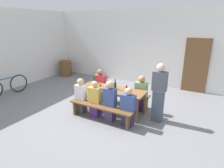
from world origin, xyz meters
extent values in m
plane|color=slate|center=(0.00, 0.00, 0.00)|extent=(24.00, 24.00, 0.00)
cube|color=silver|center=(0.00, 3.31, 1.60)|extent=(14.00, 0.20, 3.20)
cube|color=silver|center=(-4.81, 0.00, 1.60)|extent=(0.20, 7.01, 3.20)
cube|color=brown|center=(1.94, 3.17, 1.05)|extent=(0.90, 0.06, 2.10)
cube|color=brown|center=(0.00, 0.00, 0.72)|extent=(2.03, 0.71, 0.05)
cylinder|color=brown|center=(-0.93, -0.30, 0.35)|extent=(0.07, 0.07, 0.70)
cylinder|color=brown|center=(0.93, -0.30, 0.35)|extent=(0.07, 0.07, 0.70)
cylinder|color=brown|center=(-0.93, 0.30, 0.35)|extent=(0.07, 0.07, 0.70)
cylinder|color=brown|center=(0.93, 0.30, 0.35)|extent=(0.07, 0.07, 0.70)
cube|color=brown|center=(0.00, -0.66, 0.43)|extent=(1.93, 0.30, 0.04)
cube|color=brown|center=(-0.86, -0.66, 0.21)|extent=(0.06, 0.24, 0.41)
cube|color=brown|center=(0.86, -0.66, 0.21)|extent=(0.06, 0.24, 0.41)
cube|color=brown|center=(0.00, 0.66, 0.43)|extent=(1.93, 0.30, 0.04)
cube|color=brown|center=(-0.86, 0.66, 0.21)|extent=(0.06, 0.24, 0.41)
cube|color=brown|center=(0.86, 0.66, 0.21)|extent=(0.06, 0.24, 0.41)
cylinder|color=#143319|center=(-0.02, -0.18, 0.87)|extent=(0.07, 0.07, 0.24)
cylinder|color=#143319|center=(-0.02, -0.18, 1.03)|extent=(0.03, 0.03, 0.07)
cylinder|color=black|center=(-0.02, -0.18, 1.07)|extent=(0.03, 0.03, 0.01)
cylinder|color=#143319|center=(0.11, 0.00, 0.86)|extent=(0.08, 0.08, 0.21)
cylinder|color=#143319|center=(0.11, 0.00, 1.01)|extent=(0.03, 0.03, 0.10)
cylinder|color=black|center=(0.11, 0.00, 1.07)|extent=(0.03, 0.03, 0.01)
cylinder|color=#234C2D|center=(-0.81, 0.24, 0.86)|extent=(0.07, 0.07, 0.23)
cylinder|color=#234C2D|center=(-0.81, 0.24, 1.02)|extent=(0.02, 0.02, 0.09)
cylinder|color=black|center=(-0.81, 0.24, 1.08)|extent=(0.03, 0.03, 0.01)
cylinder|color=silver|center=(-0.28, -0.21, 0.75)|extent=(0.06, 0.06, 0.01)
cylinder|color=silver|center=(-0.28, -0.21, 0.80)|extent=(0.01, 0.01, 0.08)
cone|color=maroon|center=(-0.28, -0.21, 0.88)|extent=(0.07, 0.07, 0.07)
cylinder|color=silver|center=(-0.02, -0.02, 0.75)|extent=(0.06, 0.06, 0.01)
cylinder|color=silver|center=(-0.02, -0.02, 0.80)|extent=(0.01, 0.01, 0.08)
cone|color=maroon|center=(-0.02, -0.02, 0.88)|extent=(0.07, 0.07, 0.09)
cylinder|color=silver|center=(-0.36, 0.15, 0.75)|extent=(0.06, 0.06, 0.01)
cylinder|color=silver|center=(-0.36, 0.15, 0.80)|extent=(0.01, 0.01, 0.08)
cone|color=maroon|center=(-0.36, 0.15, 0.88)|extent=(0.07, 0.07, 0.09)
cylinder|color=silver|center=(-0.47, -0.21, 0.75)|extent=(0.06, 0.06, 0.01)
cylinder|color=silver|center=(-0.47, -0.21, 0.79)|extent=(0.01, 0.01, 0.08)
cone|color=#D18C93|center=(-0.47, -0.21, 0.88)|extent=(0.06, 0.06, 0.09)
cylinder|color=silver|center=(0.42, 0.13, 0.75)|extent=(0.06, 0.06, 0.01)
cylinder|color=silver|center=(0.42, 0.13, 0.79)|extent=(0.01, 0.01, 0.06)
cone|color=maroon|center=(0.42, 0.13, 0.87)|extent=(0.08, 0.08, 0.10)
cube|color=#3D413C|center=(-0.78, -0.51, 0.23)|extent=(0.25, 0.24, 0.45)
cube|color=silver|center=(-0.78, -0.51, 0.67)|extent=(0.33, 0.20, 0.44)
sphere|color=tan|center=(-0.78, -0.51, 0.99)|extent=(0.20, 0.20, 0.20)
cube|color=#4F286C|center=(-0.27, -0.51, 0.23)|extent=(0.27, 0.24, 0.45)
cube|color=gold|center=(-0.27, -0.51, 0.68)|extent=(0.36, 0.20, 0.45)
sphere|color=tan|center=(-0.27, -0.51, 0.99)|extent=(0.19, 0.19, 0.19)
cube|color=#4A3B66|center=(0.22, -0.51, 0.23)|extent=(0.26, 0.24, 0.45)
cube|color=#384C8C|center=(0.22, -0.51, 0.70)|extent=(0.35, 0.20, 0.50)
sphere|color=tan|center=(0.22, -0.51, 1.06)|extent=(0.22, 0.22, 0.22)
cube|color=#362B4F|center=(0.77, -0.51, 0.23)|extent=(0.29, 0.24, 0.45)
cube|color=#384C8C|center=(0.77, -0.51, 0.66)|extent=(0.38, 0.20, 0.42)
sphere|color=tan|center=(0.77, -0.51, 0.97)|extent=(0.19, 0.19, 0.19)
cube|color=#2C3F55|center=(-0.75, 0.51, 0.23)|extent=(0.30, 0.24, 0.45)
cube|color=#C6383D|center=(-0.75, 0.51, 0.70)|extent=(0.41, 0.20, 0.51)
sphere|color=#846047|center=(-0.75, 0.51, 1.06)|extent=(0.20, 0.20, 0.20)
cube|color=#442E52|center=(0.73, 0.51, 0.23)|extent=(0.27, 0.24, 0.45)
cube|color=#729966|center=(0.73, 0.51, 0.69)|extent=(0.37, 0.20, 0.47)
sphere|color=#A87A5B|center=(0.73, 0.51, 1.03)|extent=(0.21, 0.21, 0.21)
cube|color=#41505D|center=(1.38, 0.14, 0.45)|extent=(0.28, 0.24, 0.89)
cube|color=#4C515B|center=(1.38, 0.14, 1.16)|extent=(0.38, 0.20, 0.53)
sphere|color=beige|center=(1.38, 0.14, 1.53)|extent=(0.22, 0.22, 0.22)
cylinder|color=brown|center=(-4.19, 2.50, 0.39)|extent=(0.61, 0.61, 0.78)
torus|color=#4C4C51|center=(-4.19, 2.50, 0.58)|extent=(0.65, 0.65, 0.02)
torus|color=#4C4C51|center=(-4.19, 2.50, 0.19)|extent=(0.65, 0.65, 0.02)
torus|color=black|center=(-4.10, -0.27, 0.35)|extent=(0.11, 0.70, 0.70)
cylinder|color=#1E5999|center=(-4.14, -0.75, 0.65)|extent=(0.12, 0.82, 0.04)
camera|label=1|loc=(2.60, -4.61, 2.62)|focal=30.02mm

